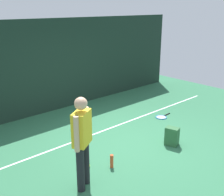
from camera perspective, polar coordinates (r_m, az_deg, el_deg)
ground_plane at (r=6.83m, az=2.27°, el=-8.78°), size 12.00×12.00×0.00m
back_fence at (r=8.66m, az=-11.63°, el=6.48°), size 10.00×0.10×2.77m
court_line at (r=7.34m, az=-1.93°, el=-6.73°), size 9.00×0.05×0.00m
tennis_player at (r=4.84m, az=-6.13°, el=-8.11°), size 0.46×0.40×1.70m
tennis_racket at (r=8.33m, az=10.11°, el=-3.81°), size 0.62×0.34×0.03m
backpack at (r=6.72m, az=12.17°, el=-7.68°), size 0.34×0.34×0.44m
tennis_ball_near_player at (r=5.84m, az=-4.82°, el=-13.58°), size 0.07×0.07×0.07m
water_bottle at (r=5.76m, az=-0.06°, el=-12.77°), size 0.07×0.07×0.28m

